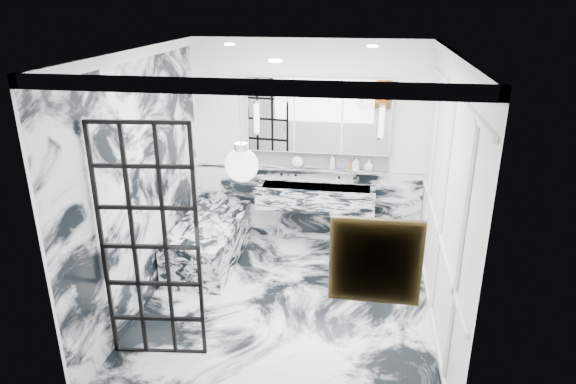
% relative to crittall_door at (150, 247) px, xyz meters
% --- Properties ---
extents(floor, '(3.60, 3.60, 0.00)m').
position_rel_crittall_door_xyz_m(floor, '(1.10, 1.00, -1.15)').
color(floor, silver).
rests_on(floor, ground).
extents(ceiling, '(3.60, 3.60, 0.00)m').
position_rel_crittall_door_xyz_m(ceiling, '(1.10, 1.00, 1.65)').
color(ceiling, white).
rests_on(ceiling, wall_back).
extents(wall_back, '(3.60, 0.00, 3.60)m').
position_rel_crittall_door_xyz_m(wall_back, '(1.10, 2.80, 0.25)').
color(wall_back, white).
rests_on(wall_back, floor).
extents(wall_front, '(3.60, 0.00, 3.60)m').
position_rel_crittall_door_xyz_m(wall_front, '(1.10, -0.80, 0.25)').
color(wall_front, white).
rests_on(wall_front, floor).
extents(wall_left, '(0.00, 3.60, 3.60)m').
position_rel_crittall_door_xyz_m(wall_left, '(-0.50, 1.00, 0.25)').
color(wall_left, white).
rests_on(wall_left, floor).
extents(wall_right, '(0.00, 3.60, 3.60)m').
position_rel_crittall_door_xyz_m(wall_right, '(2.70, 1.00, 0.25)').
color(wall_right, white).
rests_on(wall_right, floor).
extents(marble_clad_back, '(3.18, 0.05, 1.05)m').
position_rel_crittall_door_xyz_m(marble_clad_back, '(1.10, 2.78, -0.63)').
color(marble_clad_back, silver).
rests_on(marble_clad_back, floor).
extents(marble_clad_left, '(0.02, 3.56, 2.68)m').
position_rel_crittall_door_xyz_m(marble_clad_left, '(-0.48, 1.00, 0.19)').
color(marble_clad_left, silver).
rests_on(marble_clad_left, floor).
extents(panel_molding, '(0.03, 3.40, 2.30)m').
position_rel_crittall_door_xyz_m(panel_molding, '(2.68, 1.00, 0.15)').
color(panel_molding, white).
rests_on(panel_molding, floor).
extents(soap_bottle_a, '(0.09, 0.09, 0.21)m').
position_rel_crittall_door_xyz_m(soap_bottle_a, '(1.46, 2.71, 0.04)').
color(soap_bottle_a, '#8C5919').
rests_on(soap_bottle_a, ledge).
extents(soap_bottle_b, '(0.11, 0.11, 0.19)m').
position_rel_crittall_door_xyz_m(soap_bottle_b, '(1.78, 2.71, 0.03)').
color(soap_bottle_b, '#4C4C51').
rests_on(soap_bottle_b, ledge).
extents(soap_bottle_c, '(0.16, 0.16, 0.16)m').
position_rel_crittall_door_xyz_m(soap_bottle_c, '(1.95, 2.71, 0.01)').
color(soap_bottle_c, silver).
rests_on(soap_bottle_c, ledge).
extents(face_pot, '(0.17, 0.17, 0.17)m').
position_rel_crittall_door_xyz_m(face_pot, '(0.98, 2.71, 0.01)').
color(face_pot, white).
rests_on(face_pot, ledge).
extents(amber_bottle, '(0.04, 0.04, 0.10)m').
position_rel_crittall_door_xyz_m(amber_bottle, '(1.72, 2.71, -0.01)').
color(amber_bottle, '#8C5919').
rests_on(amber_bottle, ledge).
extents(flower_vase, '(0.08, 0.08, 0.12)m').
position_rel_crittall_door_xyz_m(flower_vase, '(0.26, 1.32, -0.54)').
color(flower_vase, silver).
rests_on(flower_vase, bathtub).
extents(crittall_door, '(0.88, 0.14, 2.31)m').
position_rel_crittall_door_xyz_m(crittall_door, '(0.00, 0.00, 0.00)').
color(crittall_door, black).
rests_on(crittall_door, floor).
extents(artwork, '(0.53, 0.05, 0.53)m').
position_rel_crittall_door_xyz_m(artwork, '(2.00, -0.76, 0.43)').
color(artwork, '#D35715').
rests_on(artwork, wall_front).
extents(pendant_light, '(0.25, 0.25, 0.25)m').
position_rel_crittall_door_xyz_m(pendant_light, '(0.98, -0.35, 0.94)').
color(pendant_light, white).
rests_on(pendant_light, ceiling).
extents(trough_sink, '(1.60, 0.45, 0.30)m').
position_rel_crittall_door_xyz_m(trough_sink, '(1.25, 2.56, -0.42)').
color(trough_sink, silver).
rests_on(trough_sink, wall_back).
extents(ledge, '(1.90, 0.14, 0.04)m').
position_rel_crittall_door_xyz_m(ledge, '(1.25, 2.72, -0.08)').
color(ledge, silver).
rests_on(ledge, wall_back).
extents(subway_tile, '(1.90, 0.03, 0.23)m').
position_rel_crittall_door_xyz_m(subway_tile, '(1.25, 2.78, 0.05)').
color(subway_tile, white).
rests_on(subway_tile, wall_back).
extents(mirror_cabinet, '(1.90, 0.16, 1.00)m').
position_rel_crittall_door_xyz_m(mirror_cabinet, '(1.25, 2.73, 0.67)').
color(mirror_cabinet, white).
rests_on(mirror_cabinet, wall_back).
extents(sconce_left, '(0.07, 0.07, 0.40)m').
position_rel_crittall_door_xyz_m(sconce_left, '(0.43, 2.63, 0.63)').
color(sconce_left, white).
rests_on(sconce_left, mirror_cabinet).
extents(sconce_right, '(0.07, 0.07, 0.40)m').
position_rel_crittall_door_xyz_m(sconce_right, '(2.07, 2.63, 0.63)').
color(sconce_right, white).
rests_on(sconce_right, mirror_cabinet).
extents(bathtub, '(0.75, 1.65, 0.55)m').
position_rel_crittall_door_xyz_m(bathtub, '(-0.07, 1.90, -0.88)').
color(bathtub, silver).
rests_on(bathtub, floor).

